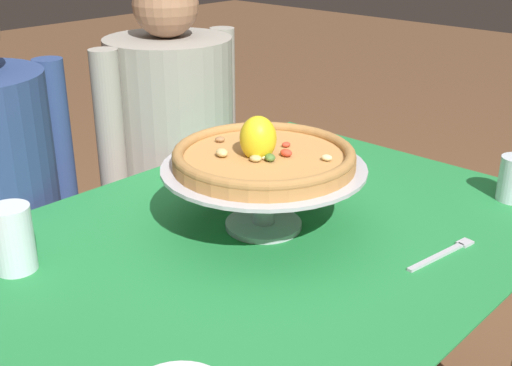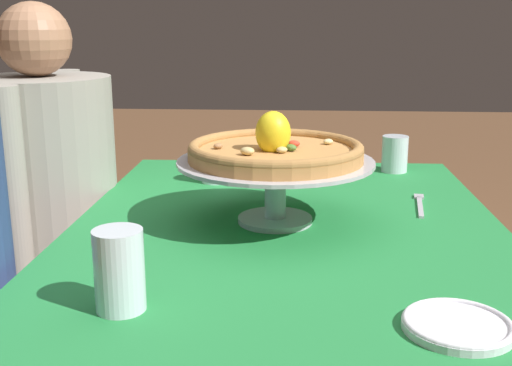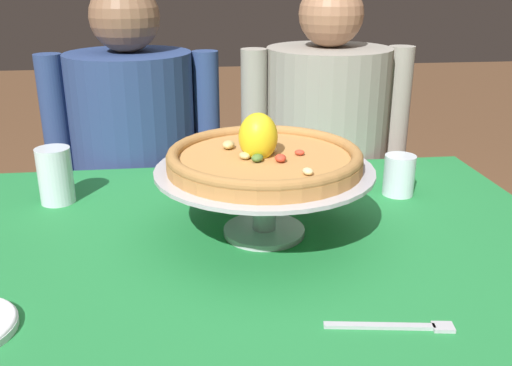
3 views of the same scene
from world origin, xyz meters
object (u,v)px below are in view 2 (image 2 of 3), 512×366
at_px(pizza_stand, 275,175).
at_px(water_glass_back_right, 215,167).
at_px(pizza, 275,150).
at_px(side_plate, 458,325).
at_px(dinner_fork, 420,204).
at_px(water_glass_front_right, 395,156).
at_px(water_glass_back_left, 120,275).
at_px(diner_right, 50,227).

distance_m(pizza_stand, water_glass_back_right, 0.40).
bearing_deg(pizza_stand, pizza, 157.12).
distance_m(pizza_stand, side_plate, 0.58).
height_order(pizza_stand, pizza, pizza).
distance_m(pizza, dinner_fork, 0.42).
bearing_deg(dinner_fork, water_glass_front_right, 1.86).
bearing_deg(pizza, water_glass_back_left, 153.64).
bearing_deg(diner_right, pizza, -113.92).
bearing_deg(diner_right, water_glass_back_left, -150.93).
height_order(water_glass_back_right, water_glass_back_left, water_glass_back_left).
bearing_deg(water_glass_back_left, water_glass_back_right, -3.25).
height_order(pizza, dinner_fork, pizza).
distance_m(water_glass_back_right, side_plate, 0.97).
height_order(pizza, water_glass_back_right, pizza).
height_order(water_glass_back_right, dinner_fork, water_glass_back_right).
xyz_separation_m(water_glass_front_right, side_plate, (-1.01, 0.05, -0.04)).
height_order(water_glass_back_right, side_plate, water_glass_back_right).
height_order(pizza_stand, side_plate, pizza_stand).
bearing_deg(dinner_fork, pizza, 114.10).
xyz_separation_m(water_glass_back_left, water_glass_front_right, (0.97, -0.57, -0.01)).
relative_size(side_plate, diner_right, 0.13).
relative_size(water_glass_back_left, diner_right, 0.11).
xyz_separation_m(pizza_stand, water_glass_back_right, (0.35, 0.18, -0.07)).
bearing_deg(side_plate, pizza_stand, 30.01).
bearing_deg(water_glass_front_right, diner_right, 103.34).
relative_size(water_glass_back_right, water_glass_front_right, 0.91).
relative_size(pizza, side_plate, 2.36).
bearing_deg(dinner_fork, water_glass_back_right, 69.76).
distance_m(pizza_stand, water_glass_front_right, 0.62).
xyz_separation_m(side_plate, dinner_fork, (0.65, -0.06, -0.01)).
relative_size(pizza_stand, side_plate, 2.67).
relative_size(water_glass_back_left, water_glass_front_right, 1.23).
bearing_deg(pizza_stand, water_glass_back_left, 153.65).
distance_m(pizza, water_glass_back_left, 0.52).
bearing_deg(water_glass_back_right, diner_right, 98.75).
distance_m(pizza_stand, diner_right, 0.74).
xyz_separation_m(water_glass_back_left, side_plate, (-0.04, -0.51, -0.05)).
bearing_deg(water_glass_back_left, dinner_fork, -43.25).
height_order(pizza, water_glass_back_left, pizza).
relative_size(pizza_stand, pizza, 1.13).
distance_m(water_glass_back_left, water_glass_front_right, 1.13).
bearing_deg(water_glass_front_right, water_glass_back_right, 107.25).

